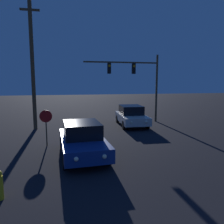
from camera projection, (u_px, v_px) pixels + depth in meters
car_near at (82, 139)px, 10.59m from camera, size 2.24×4.68×1.64m
car_far at (131, 116)px, 18.00m from camera, size 2.27×4.69×1.64m
traffic_signal_mast at (138, 76)px, 19.01m from camera, size 6.58×0.30×5.94m
stop_sign at (46, 121)px, 12.11m from camera, size 0.69×0.07×2.04m
utility_pole at (32, 63)px, 15.99m from camera, size 1.36×0.28×9.63m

